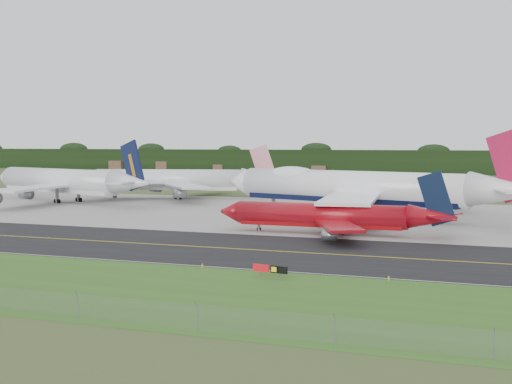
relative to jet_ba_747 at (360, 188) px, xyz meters
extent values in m
plane|color=#405226|center=(-11.20, -46.61, -6.34)|extent=(600.00, 600.00, 0.00)
cube|color=#325A1A|center=(-11.20, -81.61, -6.34)|extent=(400.00, 30.00, 0.01)
cube|color=black|center=(-11.20, -50.61, -6.33)|extent=(400.00, 32.00, 0.02)
cube|color=gray|center=(-11.20, 4.39, -6.34)|extent=(400.00, 78.00, 0.01)
cube|color=gold|center=(-11.20, -50.61, -6.31)|extent=(400.00, 0.40, 0.00)
cube|color=silver|center=(-11.20, -66.11, -6.31)|extent=(400.00, 0.25, 0.00)
plane|color=slate|center=(-11.20, -94.61, -5.24)|extent=(320.00, 0.00, 320.00)
cylinder|color=slate|center=(-11.20, -94.61, -5.24)|extent=(0.10, 0.10, 2.20)
cube|color=black|center=(-11.20, 228.39, -0.34)|extent=(700.00, 24.00, 12.00)
cylinder|color=white|center=(-2.55, 0.79, 0.20)|extent=(52.79, 22.24, 6.75)
cube|color=black|center=(-2.55, 0.79, -2.00)|extent=(49.75, 19.83, 2.36)
cone|color=white|center=(-31.12, 9.67, 0.20)|extent=(8.35, 8.42, 6.75)
cone|color=white|center=(29.54, -9.18, 0.71)|extent=(15.41, 10.62, 6.75)
ellipsoid|color=white|center=(-16.77, 5.21, 2.06)|extent=(14.86, 9.57, 4.31)
cube|color=white|center=(1.80, -16.32, -0.98)|extent=(13.57, 31.12, 0.58)
cube|color=white|center=(10.73, 12.42, -0.98)|extent=(27.35, 28.73, 0.58)
cube|color=#B5143D|center=(30.26, -9.41, 5.30)|extent=(9.43, 3.40, 13.99)
cylinder|color=gray|center=(-1.97, -14.46, -2.83)|extent=(4.36, 3.80, 2.84)
cylinder|color=gray|center=(6.58, 13.03, -2.83)|extent=(4.36, 3.80, 2.84)
cylinder|color=gray|center=(-0.03, -28.77, -2.83)|extent=(4.36, 3.80, 2.84)
cylinder|color=gray|center=(16.29, 23.71, -2.83)|extent=(4.36, 3.80, 2.84)
cylinder|color=black|center=(-21.85, 6.79, -5.74)|extent=(1.32, 0.88, 1.22)
cylinder|color=slate|center=(0.41, -4.02, -4.08)|extent=(1.18, 1.18, 4.52)
cylinder|color=black|center=(0.41, -4.02, -5.74)|extent=(1.34, 0.94, 1.22)
cylinder|color=slate|center=(2.61, 3.08, -4.08)|extent=(1.18, 1.18, 4.52)
cylinder|color=black|center=(2.61, 3.08, -5.74)|extent=(1.34, 0.94, 1.22)
cylinder|color=maroon|center=(-0.54, -29.08, -3.01)|extent=(30.22, 4.11, 4.09)
cube|color=maroon|center=(-0.54, -29.08, -4.34)|extent=(28.71, 3.08, 1.43)
cone|color=maroon|center=(-17.54, -29.07, -3.01)|extent=(3.78, 4.09, 4.09)
cone|color=maroon|center=(18.55, -29.09, -2.70)|extent=(7.98, 4.09, 4.09)
cube|color=maroon|center=(4.64, -37.50, -3.72)|extent=(12.05, 17.56, 0.46)
cube|color=maroon|center=(4.65, -20.67, -3.72)|extent=(12.07, 17.56, 0.46)
cube|color=black|center=(19.12, -29.10, 0.38)|extent=(6.46, 0.33, 9.31)
cylinder|color=gray|center=(4.33, -41.53, -4.84)|extent=(2.23, 1.72, 1.72)
cylinder|color=gray|center=(4.34, -16.64, -4.84)|extent=(2.23, 1.72, 1.72)
cylinder|color=black|center=(-12.03, -29.08, -5.97)|extent=(0.74, 0.33, 0.74)
cylinder|color=slate|center=(1.87, -31.33, -5.29)|extent=(0.57, 0.57, 2.11)
cylinder|color=black|center=(1.87, -31.33, -5.97)|extent=(0.74, 0.37, 0.74)
cylinder|color=slate|center=(1.88, -26.84, -5.29)|extent=(0.57, 0.57, 2.11)
cylinder|color=black|center=(1.88, -26.84, -5.97)|extent=(0.74, 0.37, 0.74)
cylinder|color=white|center=(-84.57, 11.63, -0.53)|extent=(45.85, 20.82, 6.23)
cube|color=silver|center=(-84.57, 11.63, -2.56)|extent=(43.16, 18.60, 2.18)
cone|color=white|center=(-109.24, 20.03, -0.53)|extent=(7.49, 7.76, 6.23)
cone|color=white|center=(-56.87, 2.19, -0.07)|extent=(13.58, 9.83, 6.23)
cube|color=white|center=(-81.10, -4.18, -1.62)|extent=(11.30, 28.42, 0.55)
cube|color=white|center=(-72.18, 22.03, -1.62)|extent=(25.20, 25.77, 0.55)
cube|color=#0B1434|center=(-56.21, 1.97, 4.04)|extent=(8.41, 3.28, 12.56)
cylinder|color=gray|center=(-84.34, -2.44, -3.32)|extent=(4.06, 3.57, 2.61)
cylinder|color=gray|center=(-75.80, 22.63, -3.32)|extent=(4.06, 3.57, 2.61)
cylinder|color=gray|center=(-66.61, 32.21, -3.32)|extent=(4.06, 3.57, 2.61)
cylinder|color=black|center=(-101.24, 17.30, -5.78)|extent=(1.22, 0.84, 1.12)
cylinder|color=slate|center=(-82.17, 7.19, -4.37)|extent=(1.11, 1.11, 3.94)
cylinder|color=black|center=(-82.17, 7.19, -5.78)|extent=(1.24, 0.89, 1.12)
cylinder|color=slate|center=(-79.96, 13.68, -4.37)|extent=(1.11, 1.11, 3.94)
cylinder|color=black|center=(-79.96, 13.68, -5.78)|extent=(1.24, 0.89, 1.12)
cylinder|color=silver|center=(-62.31, 32.21, -0.92)|extent=(42.03, 16.23, 5.82)
cube|color=silver|center=(-62.31, 32.21, -2.81)|extent=(39.63, 14.30, 2.04)
cone|color=silver|center=(-85.13, 26.24, -0.92)|extent=(6.54, 6.96, 5.82)
cone|color=silver|center=(-36.68, 38.91, -0.49)|extent=(12.18, 8.43, 5.82)
cube|color=silver|center=(-52.17, 22.45, -1.94)|extent=(21.15, 23.32, 0.52)
cube|color=silver|center=(-58.24, 45.68, -1.94)|extent=(11.76, 24.98, 0.52)
cube|color=#B90D2B|center=(-36.05, 39.07, 3.29)|extent=(7.89, 2.48, 11.58)
cylinder|color=gray|center=(-51.06, 16.81, -3.53)|extent=(3.69, 3.17, 2.45)
cylinder|color=gray|center=(-60.03, 51.15, -3.53)|extent=(3.69, 3.17, 2.45)
cylinder|color=black|center=(-77.73, 28.18, -5.82)|extent=(1.13, 0.72, 1.05)
cylinder|color=slate|center=(-58.26, 29.96, -4.51)|extent=(0.99, 0.99, 3.67)
cylinder|color=black|center=(-58.26, 29.96, -5.82)|extent=(1.15, 0.77, 1.05)
cylinder|color=slate|center=(-59.88, 36.15, -4.51)|extent=(0.99, 0.99, 3.67)
cylinder|color=black|center=(-59.88, 36.15, -5.82)|extent=(1.15, 0.77, 1.05)
cylinder|color=slate|center=(3.37, -70.35, -6.01)|extent=(0.11, 0.11, 0.67)
cylinder|color=slate|center=(6.19, -70.86, -6.01)|extent=(0.11, 0.11, 0.67)
cube|color=#AA0D12|center=(3.65, -70.41, -5.24)|extent=(2.10, 0.54, 0.86)
cube|color=black|center=(5.44, -70.73, -5.24)|extent=(0.97, 0.34, 0.86)
cube|color=black|center=(6.57, -70.93, -5.24)|extent=(1.16, 0.37, 0.86)
cylinder|color=yellow|center=(-5.53, -67.11, -6.09)|extent=(0.16, 0.16, 0.50)
cylinder|color=yellow|center=(18.17, -67.11, -6.09)|extent=(0.16, 0.16, 0.50)
camera|label=1|loc=(32.57, -148.59, 9.53)|focal=50.00mm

